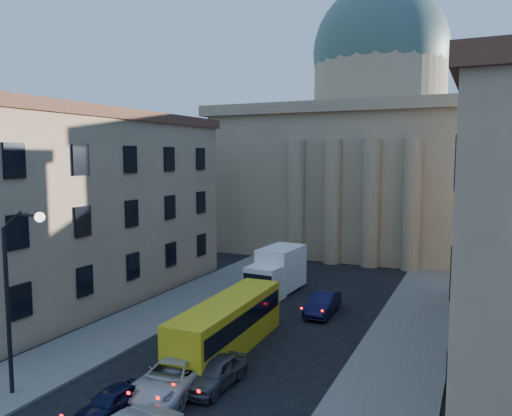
{
  "coord_description": "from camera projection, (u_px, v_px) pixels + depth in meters",
  "views": [
    {
      "loc": [
        12.32,
        -7.65,
        11.23
      ],
      "look_at": [
        0.3,
        18.61,
        8.24
      ],
      "focal_mm": 35.0,
      "sensor_mm": 36.0,
      "label": 1
    }
  ],
  "objects": [
    {
      "name": "sidewalk_left",
      "position": [
        131.0,
        326.0,
        32.97
      ],
      "size": [
        5.0,
        60.0,
        0.15
      ],
      "primitive_type": "cube",
      "color": "#605D58",
      "rests_on": "ground"
    },
    {
      "name": "sidewalk_right",
      "position": [
        394.0,
        372.0,
        25.93
      ],
      "size": [
        5.0,
        60.0,
        0.15
      ],
      "primitive_type": "cube",
      "color": "#605D58",
      "rests_on": "ground"
    },
    {
      "name": "church",
      "position": [
        377.0,
        151.0,
        62.12
      ],
      "size": [
        68.02,
        28.76,
        36.6
      ],
      "color": "#8C7756",
      "rests_on": "ground"
    },
    {
      "name": "building_left",
      "position": [
        75.0,
        205.0,
        39.34
      ],
      "size": [
        11.6,
        26.6,
        14.7
      ],
      "color": "tan",
      "rests_on": "ground"
    },
    {
      "name": "street_lamp",
      "position": [
        15.0,
        287.0,
        22.75
      ],
      "size": [
        2.62,
        0.44,
        8.83
      ],
      "color": "black",
      "rests_on": "ground"
    },
    {
      "name": "car_left_near",
      "position": [
        111.0,
        402.0,
        21.63
      ],
      "size": [
        1.64,
        3.71,
        1.24
      ],
      "primitive_type": "imported",
      "rotation": [
        0.0,
        0.0,
        -0.05
      ],
      "color": "black",
      "rests_on": "ground"
    },
    {
      "name": "car_left_mid",
      "position": [
        173.0,
        376.0,
        23.81
      ],
      "size": [
        3.16,
        5.81,
        1.55
      ],
      "primitive_type": "imported",
      "rotation": [
        0.0,
        0.0,
        0.11
      ],
      "color": "silver",
      "rests_on": "ground"
    },
    {
      "name": "car_right_far",
      "position": [
        216.0,
        372.0,
        24.33
      ],
      "size": [
        1.85,
        4.32,
        1.45
      ],
      "primitive_type": "imported",
      "rotation": [
        0.0,
        0.0,
        -0.03
      ],
      "color": "#46464A",
      "rests_on": "ground"
    },
    {
      "name": "car_right_distant",
      "position": [
        323.0,
        303.0,
        35.62
      ],
      "size": [
        1.77,
        4.77,
        1.56
      ],
      "primitive_type": "imported",
      "rotation": [
        0.0,
        0.0,
        0.03
      ],
      "color": "black",
      "rests_on": "ground"
    },
    {
      "name": "city_bus",
      "position": [
        228.0,
        324.0,
        28.81
      ],
      "size": [
        2.73,
        10.64,
        2.98
      ],
      "rotation": [
        0.0,
        0.0,
        0.03
      ],
      "color": "gold",
      "rests_on": "ground"
    },
    {
      "name": "box_truck",
      "position": [
        277.0,
        272.0,
        40.99
      ],
      "size": [
        2.98,
        6.82,
        3.67
      ],
      "rotation": [
        0.0,
        0.0,
        -0.05
      ],
      "color": "white",
      "rests_on": "ground"
    }
  ]
}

